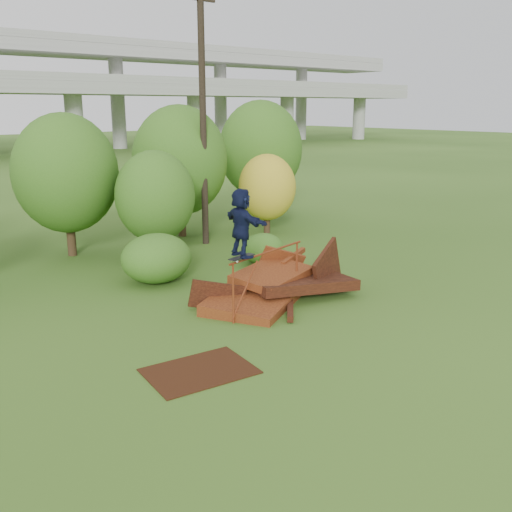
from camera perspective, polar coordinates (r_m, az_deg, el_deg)
ground at (r=16.46m, az=6.65°, el=-6.31°), size 240.00×240.00×0.00m
scrap_pile at (r=18.03m, az=2.05°, el=-3.06°), size 5.79×3.92×2.09m
grind_rail at (r=16.83m, az=1.14°, el=-0.96°), size 3.39×0.82×1.77m
skateboard at (r=15.78m, az=-1.44°, el=-0.10°), size 0.92×0.43×0.09m
skater at (r=15.56m, az=-1.47°, el=3.34°), size 0.70×1.80×1.90m
flat_plate at (r=13.37m, az=-5.66°, el=-11.38°), size 2.58×1.99×0.03m
tree_1 at (r=23.83m, az=-18.49°, el=7.84°), size 4.09×4.09×5.68m
tree_2 at (r=22.25m, az=-10.06°, el=5.88°), size 3.05×3.05×4.31m
tree_3 at (r=26.41m, az=-7.61°, el=9.44°), size 4.32×4.32×5.99m
tree_4 at (r=27.03m, az=1.12°, el=6.87°), size 2.72×2.72×3.75m
tree_5 at (r=30.78m, az=0.45°, el=10.62°), size 4.43×4.43×6.23m
shrub_left at (r=19.78m, az=-9.93°, el=-0.22°), size 2.46×2.27×1.70m
shrub_right at (r=21.88m, az=0.69°, el=0.74°), size 1.67×1.53×1.18m
utility_pole at (r=24.67m, az=-5.33°, el=13.82°), size 1.40×0.28×10.88m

